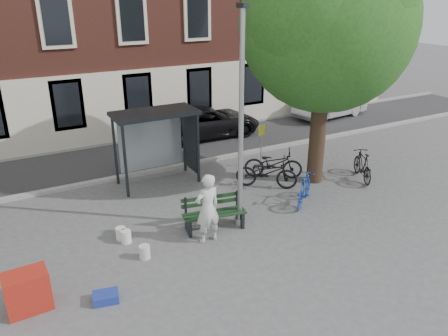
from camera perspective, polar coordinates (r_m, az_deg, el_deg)
name	(u,v)px	position (r m, az deg, el deg)	size (l,w,h in m)	color
ground	(240,225)	(12.92, 2.04, -7.44)	(90.00, 90.00, 0.00)	#4C4C4F
road	(156,153)	(18.73, -8.88, 2.01)	(40.00, 4.00, 0.01)	#28282B
curb_near	(174,167)	(16.95, -6.55, 0.15)	(40.00, 0.25, 0.12)	gray
curb_far	(141,138)	(20.51, -10.84, 3.84)	(40.00, 0.25, 0.12)	gray
lamppost	(241,134)	(11.79, 2.23, 4.40)	(0.28, 0.35, 6.11)	#9EA0A3
tree_right	(330,17)	(14.75, 13.74, 18.63)	(5.76, 5.60, 8.20)	black
bus_shelter	(165,129)	(15.34, -7.67, 5.08)	(2.85, 1.45, 2.62)	#1E2328
painter	(208,209)	(11.68, -2.16, -5.32)	(0.72, 0.47, 1.98)	silver
bench	(214,214)	(12.57, -1.32, -6.09)	(1.88, 0.91, 0.93)	#1E2328
bike_a	(273,163)	(15.95, 6.45, 0.60)	(0.73, 2.09, 1.10)	black
bike_b	(304,189)	(14.15, 10.46, -2.75)	(0.47, 1.67, 1.01)	navy
bike_c	(266,172)	(15.12, 5.57, -0.56)	(0.74, 2.13, 1.12)	black
bike_d	(363,165)	(16.48, 17.65, 0.32)	(0.50, 1.78, 1.07)	black
car_dark	(208,122)	(20.50, -2.16, 6.09)	(2.31, 5.01, 1.39)	black
car_silver	(331,104)	(24.34, 13.76, 8.13)	(1.53, 4.39, 1.45)	#9FA2A7
red_stand	(27,291)	(10.51, -24.30, -14.48)	(0.90, 0.60, 0.90)	#9F2015
blue_crate	(106,297)	(10.38, -15.19, -15.98)	(0.55, 0.40, 0.20)	navy
bucket_a	(126,237)	(12.29, -12.67, -8.74)	(0.28, 0.28, 0.36)	white
bucket_b	(145,252)	(11.54, -10.32, -10.74)	(0.28, 0.28, 0.36)	silver
bucket_c	(121,234)	(12.46, -13.31, -8.33)	(0.28, 0.28, 0.36)	silver
notice_sign	(261,138)	(16.63, 4.90, 3.89)	(0.29, 0.09, 1.69)	#9EA0A3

